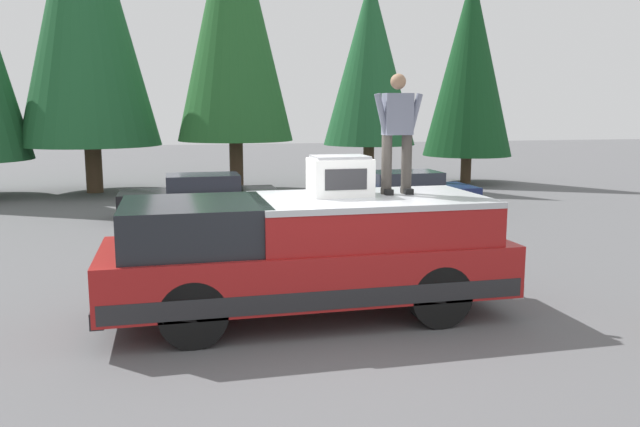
# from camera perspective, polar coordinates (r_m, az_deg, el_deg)

# --- Properties ---
(ground_plane) EXTENTS (90.00, 90.00, 0.00)m
(ground_plane) POSITION_cam_1_polar(r_m,az_deg,el_deg) (8.59, -0.49, -10.01)
(ground_plane) COLOR #565659
(pickup_truck) EXTENTS (2.01, 5.54, 1.65)m
(pickup_truck) POSITION_cam_1_polar(r_m,az_deg,el_deg) (8.77, -1.11, -3.67)
(pickup_truck) COLOR maroon
(pickup_truck) RESTS_ON ground
(compressor_unit) EXTENTS (0.65, 0.84, 0.56)m
(compressor_unit) POSITION_cam_1_polar(r_m,az_deg,el_deg) (8.89, 1.80, 3.40)
(compressor_unit) COLOR white
(compressor_unit) RESTS_ON pickup_truck
(person_on_truck_bed) EXTENTS (0.29, 0.72, 1.69)m
(person_on_truck_bed) POSITION_cam_1_polar(r_m,az_deg,el_deg) (9.10, 6.97, 7.42)
(person_on_truck_bed) COLOR #423D38
(person_on_truck_bed) RESTS_ON pickup_truck
(parked_car_navy) EXTENTS (1.64, 4.10, 1.16)m
(parked_car_navy) POSITION_cam_1_polar(r_m,az_deg,el_deg) (17.66, 7.34, 1.90)
(parked_car_navy) COLOR navy
(parked_car_navy) RESTS_ON ground
(parked_car_black) EXTENTS (1.64, 4.10, 1.16)m
(parked_car_black) POSITION_cam_1_polar(r_m,az_deg,el_deg) (17.04, -10.72, 1.54)
(parked_car_black) COLOR black
(parked_car_black) RESTS_ON ground
(conifer_far_left) EXTENTS (3.38, 3.38, 8.02)m
(conifer_far_left) POSITION_cam_1_polar(r_m,az_deg,el_deg) (25.40, 13.31, 12.93)
(conifer_far_left) COLOR #4C3826
(conifer_far_left) RESTS_ON ground
(conifer_left) EXTENTS (3.31, 3.31, 7.59)m
(conifer_left) POSITION_cam_1_polar(r_m,az_deg,el_deg) (23.43, 4.50, 13.53)
(conifer_left) COLOR #4C3826
(conifer_left) RESTS_ON ground
(conifer_center_left) EXTENTS (3.96, 3.96, 10.23)m
(conifer_center_left) POSITION_cam_1_polar(r_m,az_deg,el_deg) (22.57, -7.81, 17.27)
(conifer_center_left) COLOR #4C3826
(conifer_center_left) RESTS_ON ground
(conifer_center_right) EXTENTS (4.64, 4.64, 11.09)m
(conifer_center_right) POSITION_cam_1_polar(r_m,az_deg,el_deg) (23.44, -20.43, 17.36)
(conifer_center_right) COLOR #4C3826
(conifer_center_right) RESTS_ON ground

